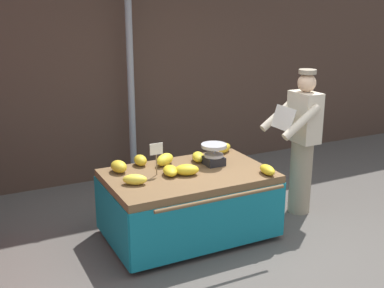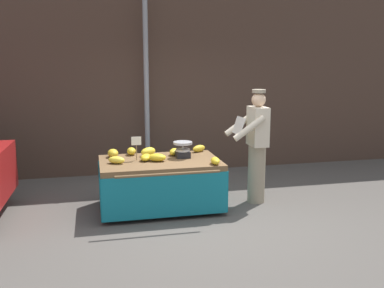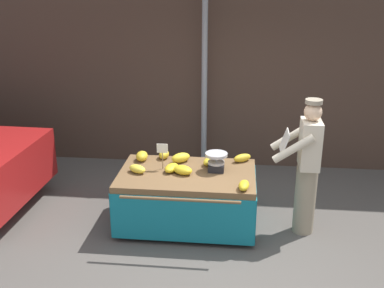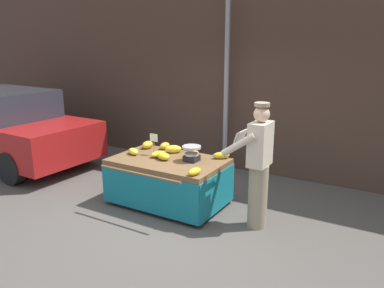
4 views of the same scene
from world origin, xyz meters
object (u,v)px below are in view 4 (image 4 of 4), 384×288
Objects in this scene: street_pole at (226,87)px; weighing_scale at (192,154)px; banana_bunch_1 at (173,149)px; banana_bunch_2 at (147,145)px; parked_car at (7,127)px; price_sign at (154,140)px; banana_bunch_8 at (195,171)px; banana_bunch_5 at (158,154)px; banana_bunch_3 at (192,154)px; banana_cart at (168,171)px; banana_bunch_0 at (221,155)px; banana_bunch_6 at (165,146)px; banana_bunch_4 at (133,151)px; banana_bunch_7 at (163,156)px; vendor_person at (258,165)px.

weighing_scale is (0.30, -1.77, -0.79)m from street_pole.
banana_bunch_1 is 1.15× the size of banana_bunch_2.
price_sign is at bearing -0.25° from parked_car.
weighing_scale is at bearing 124.36° from banana_bunch_8.
weighing_scale is at bearing 0.02° from parked_car.
banana_bunch_3 is at bearing 30.24° from banana_bunch_5.
street_pole is 2.17m from banana_cart.
street_pole is 12.63× the size of banana_bunch_0.
banana_bunch_3 is at bearing -82.76° from street_pole.
banana_bunch_2 reaches higher than banana_bunch_6.
street_pole is at bearing 83.20° from banana_bunch_1.
parked_car is (-3.96, -0.23, -0.04)m from banana_bunch_1.
banana_bunch_1 is at bearing -96.80° from street_pole.
banana_bunch_5 is 0.46m from banana_bunch_6.
weighing_scale is at bearing -13.30° from banana_bunch_2.
banana_bunch_1 is at bearing 76.30° from banana_bunch_5.
weighing_scale is at bearing 1.54° from price_sign.
banana_bunch_6 is at bearing 155.07° from banana_bunch_1.
banana_bunch_4 is 0.93× the size of banana_bunch_5.
banana_bunch_5 is (-0.46, -0.27, -0.00)m from banana_bunch_3.
banana_bunch_0 is 1.33m from banana_bunch_2.
banana_bunch_3 and banana_bunch_4 have the same top height.
banana_bunch_1 is 0.27m from banana_bunch_6.
banana_bunch_6 is at bearing 165.76° from banana_bunch_3.
banana_bunch_4 is (-0.88, -0.35, -0.00)m from banana_bunch_3.
price_sign is at bearing -83.35° from banana_bunch_6.
weighing_scale reaches higher than banana_bunch_4.
price_sign reaches higher than banana_bunch_3.
banana_bunch_7 is at bearing -93.23° from street_pole.
vendor_person reaches higher than parked_car.
banana_bunch_2 is at bearing 3.97° from parked_car.
banana_bunch_6 is at bearing 129.38° from banana_cart.
vendor_person is (0.77, -0.46, 0.10)m from banana_bunch_0.
vendor_person reaches higher than banana_bunch_2.
parked_car reaches higher than banana_cart.
banana_bunch_1 reaches higher than banana_bunch_6.
price_sign is 1.09m from banana_bunch_0.
street_pole is at bearing 88.14° from banana_cart.
vendor_person reaches higher than banana_cart.
banana_bunch_8 is at bearing -57.27° from banana_bunch_3.
banana_bunch_0 is 0.90m from vendor_person.
price_sign reaches higher than banana_bunch_7.
banana_bunch_0 is 1.26× the size of banana_bunch_6.
parked_car is at bearing 179.75° from price_sign.
banana_bunch_8 is (0.02, -0.85, -0.00)m from banana_bunch_0.
weighing_scale is 1.08× the size of banana_bunch_0.
banana_bunch_7 is (0.60, -0.39, -0.01)m from banana_bunch_2.
street_pole is 2.11m from banana_bunch_7.
banana_bunch_4 is at bearing -158.71° from banana_bunch_0.
banana_bunch_7 is 4.04m from parked_car.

